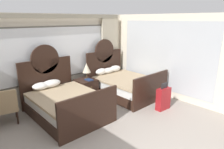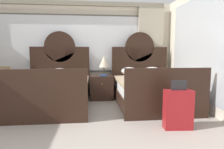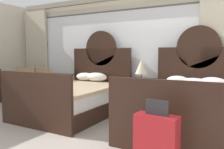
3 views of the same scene
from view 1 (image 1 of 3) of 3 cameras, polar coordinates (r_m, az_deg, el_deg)
The scene contains 9 objects.
wall_back_window at distance 6.34m, azimuth -18.21°, elevation 4.74°, with size 6.17×0.22×2.70m.
wall_right_mirror at distance 6.66m, azimuth 17.03°, elevation 4.79°, with size 0.08×4.86×2.70m.
bed_near_window at distance 5.51m, azimuth -13.46°, elevation -7.92°, with size 1.62×2.21×1.83m.
bed_near_mirror at distance 6.82m, azimuth 3.41°, elevation -2.80°, with size 1.62×2.21×1.83m.
nightstand_between_beds at distance 6.59m, azimuth -7.49°, elevation -4.09°, with size 0.60×0.62×0.63m.
table_lamp_on_nightstand at distance 6.46m, azimuth -7.36°, elevation 1.85°, with size 0.27×0.27×0.53m.
book_on_nightstand at distance 6.41m, azimuth -6.67°, elevation -1.49°, with size 0.18×0.26×0.03m.
armchair_by_window_left at distance 5.54m, azimuth -28.42°, elevation -7.82°, with size 0.64×0.64×0.92m.
suitcase_on_floor at distance 5.91m, azimuth 14.60°, elevation -6.76°, with size 0.46×0.22×0.80m.
Camera 1 is at (-2.54, -1.44, 2.55)m, focal length 31.63 mm.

